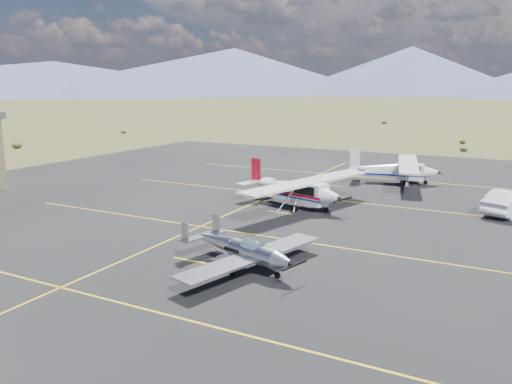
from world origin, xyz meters
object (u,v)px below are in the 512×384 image
Objects in this scene: aircraft_cessna at (294,188)px; aircraft_low_wing at (243,249)px; aircraft_plain at (395,169)px; sedan at (508,202)px.

aircraft_low_wing is at bearing -60.71° from aircraft_cessna.
aircraft_plain is 2.28× the size of sedan.
aircraft_plain is (1.76, 25.29, 0.39)m from aircraft_low_wing.
sedan is (11.21, 17.55, -0.06)m from aircraft_low_wing.
aircraft_cessna is 2.42× the size of sedan.
sedan is (14.03, 4.76, -0.55)m from aircraft_cessna.
aircraft_low_wing is 13.11m from aircraft_cessna.
aircraft_plain reaches higher than aircraft_low_wing.
aircraft_low_wing is 0.75× the size of aircraft_plain.
sedan is at bearing -51.15° from aircraft_plain.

